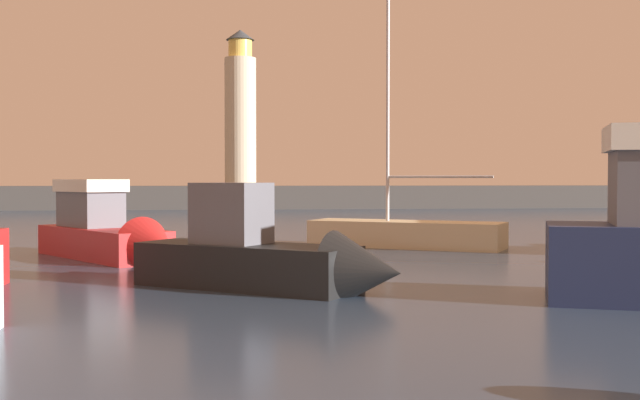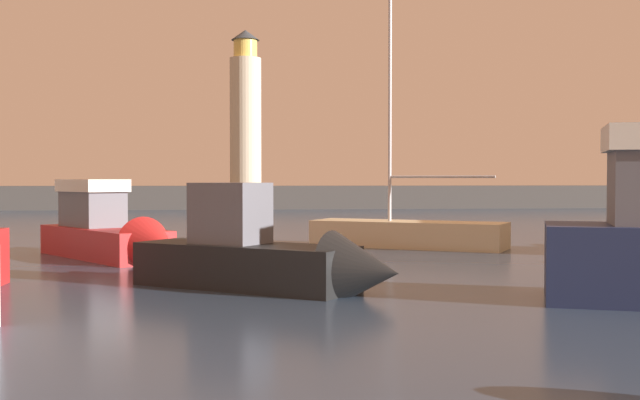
% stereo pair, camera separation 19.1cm
% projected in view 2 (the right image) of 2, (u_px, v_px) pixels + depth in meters
% --- Properties ---
extents(ground_plane, '(220.00, 220.00, 0.00)m').
position_uv_depth(ground_plane, '(291.00, 236.00, 32.99)').
color(ground_plane, '#2D3D51').
extents(breakwater, '(80.29, 4.15, 1.86)m').
position_uv_depth(breakwater, '(265.00, 197.00, 63.75)').
color(breakwater, '#423F3D').
rests_on(breakwater, ground_plane).
extents(lighthouse, '(2.54, 2.54, 12.63)m').
position_uv_depth(lighthouse, '(246.00, 112.00, 63.41)').
color(lighthouse, beige).
rests_on(lighthouse, breakwater).
extents(motorboat_2, '(5.27, 6.59, 2.70)m').
position_uv_depth(motorboat_2, '(113.00, 234.00, 23.14)').
color(motorboat_2, '#B21E1E').
rests_on(motorboat_2, ground_plane).
extents(motorboat_3, '(5.94, 4.87, 2.57)m').
position_uv_depth(motorboat_3, '(273.00, 258.00, 16.70)').
color(motorboat_3, black).
rests_on(motorboat_3, ground_plane).
extents(sailboat_moored, '(6.79, 5.09, 9.52)m').
position_uv_depth(sailboat_moored, '(408.00, 233.00, 27.31)').
color(sailboat_moored, beige).
rests_on(sailboat_moored, ground_plane).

